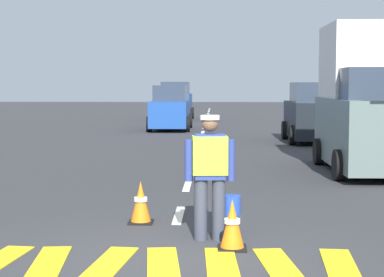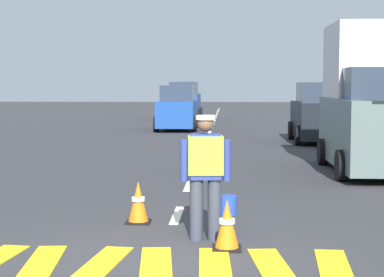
{
  "view_description": "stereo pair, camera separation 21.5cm",
  "coord_description": "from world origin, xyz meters",
  "px_view_note": "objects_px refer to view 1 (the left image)",
  "views": [
    {
      "loc": [
        0.59,
        -7.51,
        2.08
      ],
      "look_at": [
        0.15,
        4.22,
        1.1
      ],
      "focal_mm": 61.16,
      "sensor_mm": 36.0,
      "label": 1
    },
    {
      "loc": [
        0.81,
        -7.5,
        2.08
      ],
      "look_at": [
        0.15,
        4.22,
        1.1
      ],
      "focal_mm": 61.16,
      "sensor_mm": 36.0,
      "label": 2
    }
  ],
  "objects_px": {
    "car_parked_far": "(315,114)",
    "traffic_cone_near": "(141,202)",
    "car_oncoming_second": "(170,109)",
    "car_oncoming_third": "(176,102)",
    "delivery_truck": "(368,104)",
    "traffic_cone_far": "(232,225)",
    "road_worker": "(212,171)"
  },
  "relations": [
    {
      "from": "car_parked_far",
      "to": "traffic_cone_near",
      "type": "bearing_deg",
      "value": -108.46
    },
    {
      "from": "car_oncoming_second",
      "to": "car_oncoming_third",
      "type": "bearing_deg",
      "value": 92.0
    },
    {
      "from": "delivery_truck",
      "to": "traffic_cone_far",
      "type": "bearing_deg",
      "value": -114.16
    },
    {
      "from": "traffic_cone_far",
      "to": "car_oncoming_second",
      "type": "height_order",
      "value": "car_oncoming_second"
    },
    {
      "from": "road_worker",
      "to": "car_oncoming_second",
      "type": "relative_size",
      "value": 0.38
    },
    {
      "from": "delivery_truck",
      "to": "car_oncoming_second",
      "type": "xyz_separation_m",
      "value": [
        -5.72,
        14.08,
        -0.67
      ]
    },
    {
      "from": "road_worker",
      "to": "traffic_cone_far",
      "type": "distance_m",
      "value": 0.84
    },
    {
      "from": "road_worker",
      "to": "car_oncoming_second",
      "type": "bearing_deg",
      "value": 95.5
    },
    {
      "from": "car_oncoming_second",
      "to": "car_oncoming_third",
      "type": "xyz_separation_m",
      "value": [
        -0.29,
        8.42,
        0.09
      ]
    },
    {
      "from": "traffic_cone_near",
      "to": "car_oncoming_second",
      "type": "relative_size",
      "value": 0.14
    },
    {
      "from": "car_oncoming_second",
      "to": "car_oncoming_third",
      "type": "height_order",
      "value": "car_oncoming_third"
    },
    {
      "from": "road_worker",
      "to": "car_parked_far",
      "type": "bearing_deg",
      "value": 76.49
    },
    {
      "from": "car_parked_far",
      "to": "car_oncoming_third",
      "type": "relative_size",
      "value": 0.9
    },
    {
      "from": "car_parked_far",
      "to": "road_worker",
      "type": "bearing_deg",
      "value": -103.51
    },
    {
      "from": "delivery_truck",
      "to": "car_parked_far",
      "type": "distance_m",
      "value": 7.91
    },
    {
      "from": "road_worker",
      "to": "traffic_cone_far",
      "type": "height_order",
      "value": "road_worker"
    },
    {
      "from": "road_worker",
      "to": "traffic_cone_near",
      "type": "distance_m",
      "value": 1.59
    },
    {
      "from": "delivery_truck",
      "to": "car_oncoming_second",
      "type": "bearing_deg",
      "value": 112.12
    },
    {
      "from": "delivery_truck",
      "to": "car_oncoming_second",
      "type": "distance_m",
      "value": 15.21
    },
    {
      "from": "road_worker",
      "to": "car_oncoming_third",
      "type": "height_order",
      "value": "car_oncoming_third"
    },
    {
      "from": "car_parked_far",
      "to": "traffic_cone_far",
      "type": "bearing_deg",
      "value": -102.15
    },
    {
      "from": "traffic_cone_far",
      "to": "delivery_truck",
      "type": "bearing_deg",
      "value": 65.84
    },
    {
      "from": "delivery_truck",
      "to": "car_oncoming_third",
      "type": "relative_size",
      "value": 1.05
    },
    {
      "from": "road_worker",
      "to": "car_oncoming_second",
      "type": "xyz_separation_m",
      "value": [
        -2.04,
        21.19,
        0.01
      ]
    },
    {
      "from": "traffic_cone_near",
      "to": "car_oncoming_third",
      "type": "relative_size",
      "value": 0.14
    },
    {
      "from": "car_oncoming_second",
      "to": "car_parked_far",
      "type": "bearing_deg",
      "value": -47.64
    },
    {
      "from": "traffic_cone_near",
      "to": "car_oncoming_second",
      "type": "height_order",
      "value": "car_oncoming_second"
    },
    {
      "from": "road_worker",
      "to": "traffic_cone_far",
      "type": "relative_size",
      "value": 2.64
    },
    {
      "from": "car_parked_far",
      "to": "car_oncoming_second",
      "type": "bearing_deg",
      "value": 132.36
    },
    {
      "from": "car_oncoming_second",
      "to": "car_parked_far",
      "type": "relative_size",
      "value": 1.11
    },
    {
      "from": "traffic_cone_near",
      "to": "traffic_cone_far",
      "type": "distance_m",
      "value": 2.02
    },
    {
      "from": "car_oncoming_third",
      "to": "road_worker",
      "type": "bearing_deg",
      "value": -85.49
    }
  ]
}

